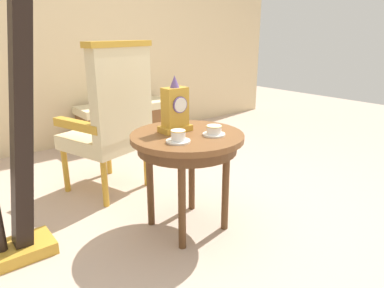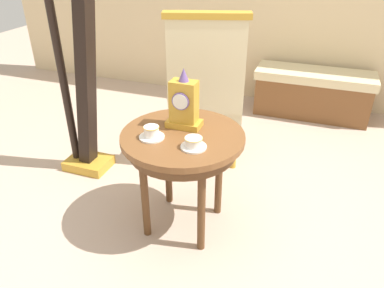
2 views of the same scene
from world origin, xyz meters
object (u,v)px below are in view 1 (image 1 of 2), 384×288
object	(u,v)px
side_table	(187,146)
mantel_clock	(175,110)
window_bench	(127,122)
armchair	(112,118)
teacup_right	(214,131)
teacup_left	(178,137)
harp	(10,130)

from	to	relation	value
side_table	mantel_clock	bearing A→B (deg)	105.50
side_table	window_bench	xyz separation A→B (m)	(0.60, 1.90, -0.32)
armchair	teacup_right	bearing A→B (deg)	-75.92
teacup_right	armchair	size ratio (longest dim) A/B	0.12
armchair	teacup_left	bearing A→B (deg)	-91.50
teacup_left	window_bench	xyz separation A→B (m)	(0.74, 2.00, -0.43)
teacup_left	window_bench	world-z (taller)	teacup_left
side_table	window_bench	world-z (taller)	side_table
teacup_right	harp	xyz separation A→B (m)	(-0.98, 0.46, 0.08)
harp	teacup_left	bearing A→B (deg)	-30.58
teacup_right	harp	bearing A→B (deg)	154.91
teacup_left	window_bench	distance (m)	2.17
side_table	armchair	distance (m)	0.77
mantel_clock	window_bench	xyz separation A→B (m)	(0.63, 1.81, -0.53)
mantel_clock	armchair	distance (m)	0.70
mantel_clock	harp	distance (m)	0.89
teacup_left	teacup_right	xyz separation A→B (m)	(0.24, -0.02, -0.00)
teacup_right	window_bench	xyz separation A→B (m)	(0.50, 2.02, -0.42)
teacup_right	armchair	distance (m)	0.91
window_bench	side_table	bearing A→B (deg)	-107.59
mantel_clock	window_bench	bearing A→B (deg)	70.98
armchair	window_bench	bearing A→B (deg)	57.91
armchair	harp	world-z (taller)	harp
window_bench	teacup_right	bearing A→B (deg)	-103.82
harp	window_bench	size ratio (longest dim) A/B	1.65
teacup_left	side_table	bearing A→B (deg)	35.43
mantel_clock	harp	size ratio (longest dim) A/B	0.19
window_bench	mantel_clock	bearing A→B (deg)	-109.02
harp	teacup_right	bearing A→B (deg)	-25.09
teacup_right	armchair	xyz separation A→B (m)	(-0.22, 0.88, -0.05)
side_table	mantel_clock	size ratio (longest dim) A/B	2.01
teacup_left	teacup_right	bearing A→B (deg)	-5.41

